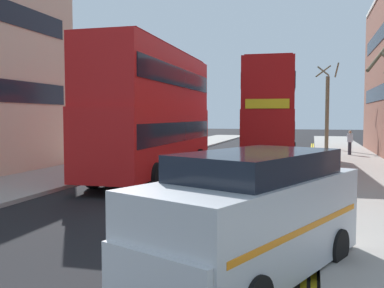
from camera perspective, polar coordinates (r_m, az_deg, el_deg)
sidewalk_right at (r=19.05m, az=22.04°, el=-4.58°), size 4.00×80.00×0.14m
sidewalk_left at (r=21.82m, az=-14.34°, el=-3.41°), size 4.00×80.00×0.14m
kerb_line_outer at (r=16.96m, az=15.69°, el=-5.67°), size 0.10×56.00×0.01m
kerb_line_inner at (r=16.96m, az=15.14°, el=-5.66°), size 0.10×56.00×0.01m
double_decker_bus_away at (r=19.27m, az=-5.04°, el=4.59°), size 2.95×10.85×5.64m
double_decker_bus_oncoming at (r=25.59m, az=10.47°, el=4.31°), size 3.18×10.91×5.64m
taxi_minivan at (r=7.32m, az=7.56°, el=-9.35°), size 3.61×5.16×2.12m
pedestrian_far at (r=30.83m, az=20.06°, el=0.23°), size 0.34×0.22×1.62m
street_tree_mid at (r=35.83m, az=17.36°, el=4.56°), size 1.77×1.79×6.69m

